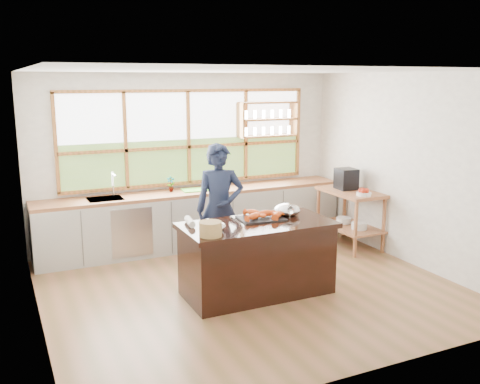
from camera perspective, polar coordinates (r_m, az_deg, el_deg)
ground_plane at (r=6.92m, az=1.05°, el=-10.14°), size 5.00×5.00×0.00m
room_shell at (r=6.93m, az=-0.58°, el=4.92°), size 5.02×4.52×2.71m
back_counter at (r=8.46m, az=-4.83°, el=-2.78°), size 4.90×0.63×0.90m
right_shelf_unit at (r=8.56m, az=11.70°, el=-1.80°), size 0.62×1.10×0.90m
island at (r=6.59m, az=1.84°, el=-7.07°), size 1.85×0.90×0.90m
cook at (r=7.21m, az=-2.18°, el=-1.83°), size 0.75×0.61×1.77m
potted_plant at (r=8.28m, az=-7.40°, el=0.85°), size 0.15×0.12×0.24m
cutting_board at (r=8.36m, az=-4.82°, el=0.23°), size 0.43×0.34×0.01m
espresso_machine at (r=8.57m, az=11.27°, el=1.39°), size 0.31×0.33×0.33m
wine_bottle at (r=8.52m, az=11.99°, el=1.11°), size 0.09×0.09×0.28m
fruit_bowl at (r=8.16m, az=13.08°, el=-0.07°), size 0.22×0.22×0.11m
slate_board at (r=6.64m, az=2.27°, el=-2.82°), size 0.58×0.45×0.02m
lobster_pile at (r=6.64m, az=2.46°, el=-2.39°), size 0.52×0.44×0.08m
mixing_bowl_left at (r=6.09m, az=-2.81°, el=-3.70°), size 0.27×0.27×0.13m
mixing_bowl_right at (r=6.83m, az=5.05°, el=-1.91°), size 0.33×0.33×0.16m
wine_glass at (r=6.40m, az=5.38°, el=-2.02°), size 0.08×0.08×0.22m
wicker_basket at (r=5.91m, az=-3.16°, el=-3.96°), size 0.25×0.25×0.16m
parchment_roll at (r=6.39m, az=-5.38°, el=-3.17°), size 0.12×0.31×0.08m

